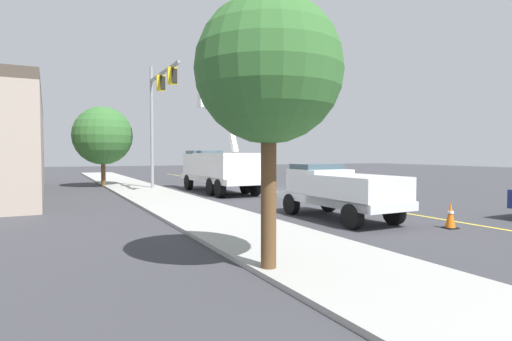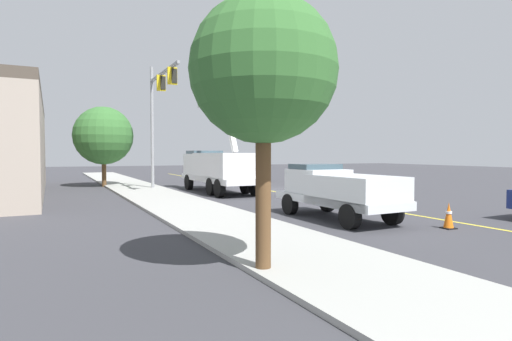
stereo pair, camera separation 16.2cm
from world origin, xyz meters
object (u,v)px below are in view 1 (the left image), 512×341
utility_bucket_truck (218,167)px  service_pickup_truck (339,190)px  traffic_signal_mast (158,104)px  traffic_cone_mid_front (220,181)px  traffic_cone_leading (450,216)px  passing_minivan (247,170)px

utility_bucket_truck → service_pickup_truck: bearing=-175.2°
service_pickup_truck → traffic_signal_mast: size_ratio=0.68×
service_pickup_truck → traffic_cone_mid_front: bearing=-1.7°
traffic_cone_leading → traffic_cone_mid_front: 19.58m
service_pickup_truck → traffic_signal_mast: bearing=17.4°
passing_minivan → traffic_cone_leading: (-24.42, 2.34, -0.54)m
utility_bucket_truck → traffic_cone_leading: utility_bucket_truck is taller
traffic_cone_leading → traffic_signal_mast: 19.17m
utility_bucket_truck → traffic_signal_mast: 5.73m
traffic_cone_leading → traffic_signal_mast: traffic_signal_mast is taller
traffic_signal_mast → passing_minivan: bearing=-51.3°
traffic_cone_mid_front → passing_minivan: bearing=-40.0°
passing_minivan → traffic_cone_mid_front: size_ratio=6.53×
utility_bucket_truck → traffic_cone_mid_front: size_ratio=11.08×
traffic_cone_leading → utility_bucket_truck: bearing=12.4°
utility_bucket_truck → service_pickup_truck: 12.10m
service_pickup_truck → utility_bucket_truck: bearing=4.8°
service_pickup_truck → traffic_cone_leading: 3.86m
traffic_cone_leading → traffic_cone_mid_front: (19.50, 1.80, -0.06)m
utility_bucket_truck → passing_minivan: size_ratio=1.70×
service_pickup_truck → traffic_cone_leading: bearing=-142.8°
utility_bucket_truck → traffic_cone_mid_front: bearing=-18.9°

